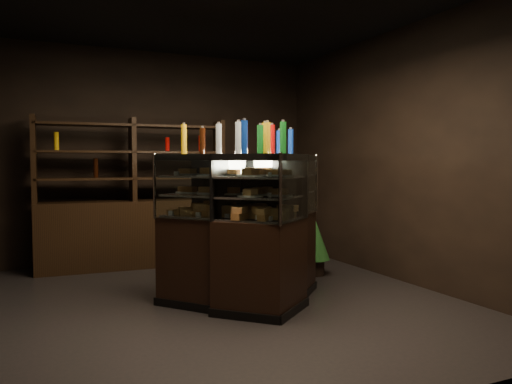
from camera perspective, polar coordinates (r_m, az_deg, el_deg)
ground at (r=5.14m, az=-6.53°, el=-12.58°), size 5.00×5.00×0.00m
room_shell at (r=4.97m, az=-6.68°, el=9.49°), size 5.02×5.02×3.01m
display_case at (r=5.01m, az=-0.68°, el=-7.09°), size 1.82×1.50×1.50m
food_display at (r=4.93m, az=-0.67°, el=0.06°), size 1.38×1.07×0.46m
bottles_top at (r=4.93m, az=-0.70°, el=5.96°), size 1.20×0.93×0.30m
potted_conifer at (r=6.31m, az=6.65°, el=-5.09°), size 0.40×0.40×0.85m
back_shelving at (r=6.91m, az=-13.83°, el=-3.42°), size 2.49×0.54×2.00m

